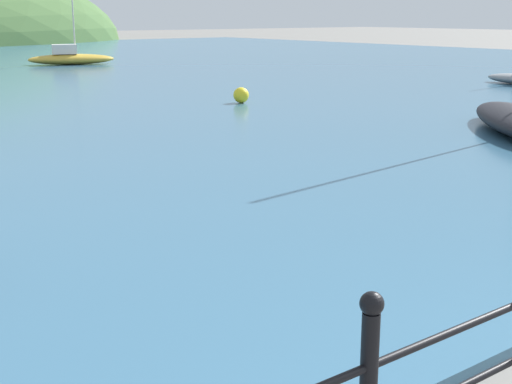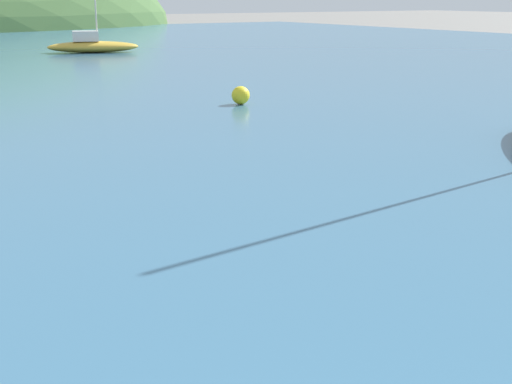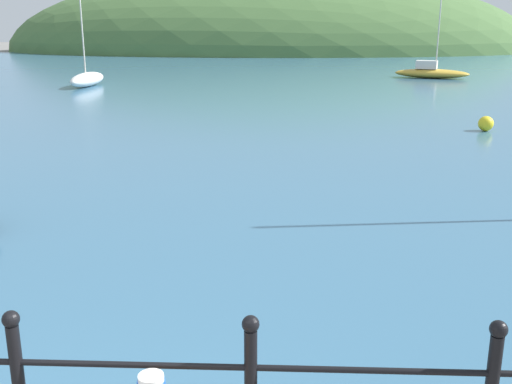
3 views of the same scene
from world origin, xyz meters
TOP-DOWN VIEW (x-y plane):
  - water at (0.00, 32.00)m, footprint 80.00×60.00m
  - far_hillside at (0.00, 68.48)m, footprint 59.37×32.65m
  - iron_railing at (-0.30, 1.50)m, footprint 9.87×0.12m
  - boat_far_left at (9.89, 32.47)m, footprint 4.26×2.60m
  - boat_twin_mast at (-7.99, 27.16)m, footprint 1.14×3.76m
  - mooring_buoy at (7.35, 15.14)m, footprint 0.43×0.43m

SIDE VIEW (x-z plane):
  - far_hillside at x=0.00m, z-range -8.71..8.71m
  - water at x=0.00m, z-range 0.00..0.10m
  - mooring_buoy at x=7.35m, z-range 0.10..0.53m
  - boat_far_left at x=9.89m, z-range -2.05..2.91m
  - boat_twin_mast at x=-7.99m, z-range -1.92..2.83m
  - iron_railing at x=-0.30m, z-range 0.04..1.25m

